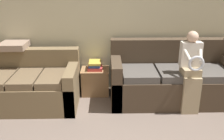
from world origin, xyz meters
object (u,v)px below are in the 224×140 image
couch_main (172,80)px  book_stack (95,65)px  side_shelf (95,81)px  couch_side (30,86)px  child_left_seated (191,69)px  throw_pillow (14,45)px

couch_main → book_stack: 1.33m
side_shelf → couch_side: bearing=-160.8°
couch_side → child_left_seated: 2.54m
couch_side → side_shelf: 1.11m
child_left_seated → side_shelf: 1.65m
couch_main → child_left_seated: (0.17, -0.37, 0.33)m
couch_main → book_stack: size_ratio=6.90×
side_shelf → book_stack: (-0.00, -0.00, 0.29)m
child_left_seated → side_shelf: (-1.46, 0.62, -0.44)m
couch_main → side_shelf: 1.32m
side_shelf → book_stack: size_ratio=1.66×
couch_main → couch_side: bearing=-177.2°
couch_side → throw_pillow: 0.73m
couch_main → side_shelf: bearing=169.1°
couch_main → throw_pillow: 2.69m
couch_side → child_left_seated: (2.50, -0.26, 0.37)m
couch_main → couch_side: 2.34m
child_left_seated → couch_side: bearing=174.1°
couch_main → couch_side: size_ratio=1.32×
couch_main → child_left_seated: size_ratio=1.65×
couch_main → throw_pillow: (-2.63, 0.21, 0.55)m
child_left_seated → throw_pillow: (-2.80, 0.59, 0.22)m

